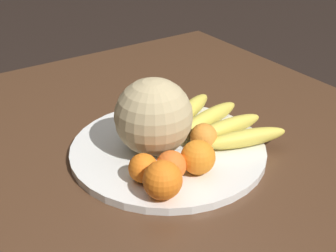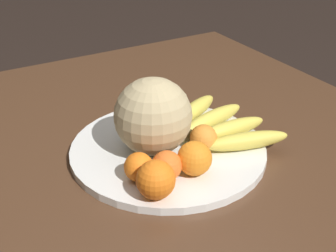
# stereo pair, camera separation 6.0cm
# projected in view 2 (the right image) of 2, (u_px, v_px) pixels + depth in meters

# --- Properties ---
(kitchen_table) EXTENTS (1.20, 1.06, 0.76)m
(kitchen_table) POSITION_uv_depth(u_px,v_px,m) (177.00, 172.00, 1.13)
(kitchen_table) COLOR #4C301E
(kitchen_table) RESTS_ON ground_plane
(fruit_bowl) EXTENTS (0.42, 0.42, 0.02)m
(fruit_bowl) POSITION_uv_depth(u_px,v_px,m) (168.00, 149.00, 1.01)
(fruit_bowl) COLOR white
(fruit_bowl) RESTS_ON kitchen_table
(melon) EXTENTS (0.16, 0.16, 0.16)m
(melon) POSITION_uv_depth(u_px,v_px,m) (153.00, 116.00, 0.95)
(melon) COLOR tan
(melon) RESTS_ON fruit_bowl
(banana_bunch) EXTENTS (0.27, 0.20, 0.04)m
(banana_bunch) POSITION_uv_depth(u_px,v_px,m) (220.00, 124.00, 1.05)
(banana_bunch) COLOR brown
(banana_bunch) RESTS_ON fruit_bowl
(orange_front_left) EXTENTS (0.06, 0.06, 0.06)m
(orange_front_left) POSITION_uv_depth(u_px,v_px,m) (139.00, 167.00, 0.89)
(orange_front_left) COLOR orange
(orange_front_left) RESTS_ON fruit_bowl
(orange_front_right) EXTENTS (0.06, 0.06, 0.06)m
(orange_front_right) POSITION_uv_depth(u_px,v_px,m) (203.00, 138.00, 0.98)
(orange_front_right) COLOR orange
(orange_front_right) RESTS_ON fruit_bowl
(orange_mid_center) EXTENTS (0.07, 0.07, 0.07)m
(orange_mid_center) POSITION_uv_depth(u_px,v_px,m) (156.00, 180.00, 0.84)
(orange_mid_center) COLOR orange
(orange_mid_center) RESTS_ON fruit_bowl
(orange_back_left) EXTENTS (0.07, 0.07, 0.07)m
(orange_back_left) POSITION_uv_depth(u_px,v_px,m) (195.00, 158.00, 0.90)
(orange_back_left) COLOR orange
(orange_back_left) RESTS_ON fruit_bowl
(orange_back_right) EXTENTS (0.06, 0.06, 0.06)m
(orange_back_right) POSITION_uv_depth(u_px,v_px,m) (167.00, 166.00, 0.89)
(orange_back_right) COLOR orange
(orange_back_right) RESTS_ON fruit_bowl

